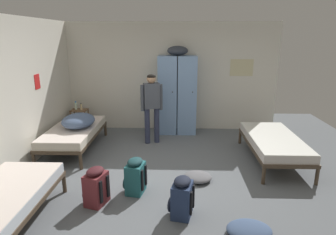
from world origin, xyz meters
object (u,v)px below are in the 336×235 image
at_px(water_bottle, 76,106).
at_px(backpack_teal, 135,176).
at_px(clothes_pile_grey, 198,177).
at_px(bed_right, 274,142).
at_px(shelf_unit, 80,119).
at_px(clothes_pile_denim, 249,230).
at_px(backpack_maroon, 96,187).
at_px(bed_left_rear, 74,132).
at_px(locker_bank, 177,93).
at_px(lotion_bottle, 81,107).
at_px(backpack_navy, 181,198).
at_px(bedding_heap, 78,121).
at_px(person_traveler, 152,102).

distance_m(water_bottle, backpack_teal, 3.40).
xyz_separation_m(backpack_teal, clothes_pile_grey, (0.97, 0.41, -0.20)).
xyz_separation_m(bed_right, water_bottle, (-4.26, 1.60, 0.28)).
relative_size(shelf_unit, clothes_pile_denim, 1.06).
bearing_deg(backpack_maroon, clothes_pile_grey, 26.56).
bearing_deg(bed_left_rear, backpack_teal, -48.21).
height_order(locker_bank, lotion_bottle, locker_bank).
distance_m(lotion_bottle, clothes_pile_grey, 3.60).
height_order(backpack_navy, backpack_maroon, same).
distance_m(bedding_heap, backpack_maroon, 2.23).
xyz_separation_m(bed_left_rear, backpack_teal, (1.49, -1.67, -0.12)).
bearing_deg(backpack_navy, clothes_pile_denim, -24.54).
bearing_deg(backpack_navy, lotion_bottle, 125.12).
bearing_deg(backpack_maroon, bed_left_rear, 116.26).
bearing_deg(water_bottle, backpack_teal, -57.31).
bearing_deg(backpack_navy, locker_bank, 91.12).
distance_m(locker_bank, backpack_maroon, 3.51).
bearing_deg(clothes_pile_denim, person_traveler, 114.62).
bearing_deg(locker_bank, water_bottle, -178.30).
relative_size(backpack_navy, backpack_teal, 1.00).
bearing_deg(person_traveler, bedding_heap, -162.35).
relative_size(bed_left_rear, person_traveler, 1.25).
bearing_deg(person_traveler, locker_bank, 54.39).
xyz_separation_m(person_traveler, clothes_pile_denim, (1.42, -3.10, -0.85)).
relative_size(locker_bank, person_traveler, 1.36).
distance_m(bed_left_rear, clothes_pile_denim, 3.99).
bearing_deg(backpack_navy, shelf_unit, 125.59).
height_order(shelf_unit, backpack_navy, shelf_unit).
xyz_separation_m(person_traveler, backpack_teal, (-0.08, -2.15, -0.66)).
distance_m(backpack_maroon, clothes_pile_grey, 1.66).
distance_m(bedding_heap, water_bottle, 1.24).
xyz_separation_m(bed_left_rear, backpack_navy, (2.18, -2.25, -0.12)).
bearing_deg(lotion_bottle, bed_right, -20.54).
height_order(lotion_bottle, clothes_pile_grey, lotion_bottle).
height_order(water_bottle, lotion_bottle, water_bottle).
distance_m(locker_bank, bed_right, 2.53).
distance_m(backpack_maroon, backpack_teal, 0.60).
distance_m(bed_right, clothes_pile_denim, 2.40).
xyz_separation_m(person_traveler, backpack_maroon, (-0.58, -2.48, -0.66)).
height_order(backpack_navy, clothes_pile_denim, backpack_navy).
distance_m(shelf_unit, bed_right, 4.46).
relative_size(locker_bank, bedding_heap, 2.62).
distance_m(locker_bank, shelf_unit, 2.45).
relative_size(shelf_unit, clothes_pile_grey, 1.25).
height_order(locker_bank, backpack_teal, locker_bank).
height_order(backpack_maroon, clothes_pile_grey, backpack_maroon).
relative_size(shelf_unit, bed_left_rear, 0.30).
bearing_deg(shelf_unit, backpack_maroon, -68.57).
distance_m(bedding_heap, person_traveler, 1.56).
height_order(bedding_heap, person_traveler, person_traveler).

